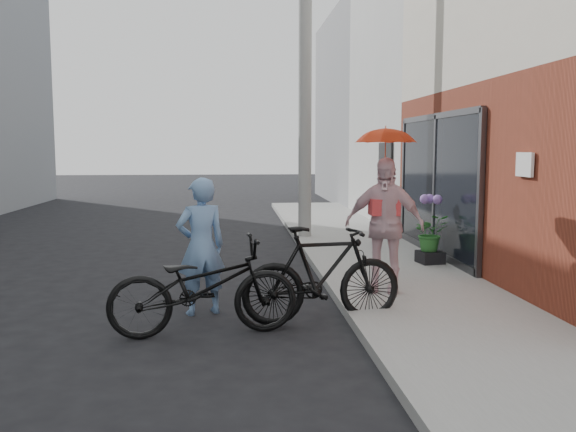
{
  "coord_description": "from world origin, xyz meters",
  "views": [
    {
      "loc": [
        -0.43,
        -7.06,
        2.02
      ],
      "look_at": [
        0.31,
        1.16,
        1.1
      ],
      "focal_mm": 38.0,
      "sensor_mm": 36.0,
      "label": 1
    }
  ],
  "objects": [
    {
      "name": "ground",
      "position": [
        0.0,
        0.0,
        0.0
      ],
      "size": [
        80.0,
        80.0,
        0.0
      ],
      "primitive_type": "plane",
      "color": "black",
      "rests_on": "ground"
    },
    {
      "name": "sidewalk",
      "position": [
        2.1,
        2.0,
        0.06
      ],
      "size": [
        2.2,
        24.0,
        0.12
      ],
      "primitive_type": "cube",
      "color": "#979691",
      "rests_on": "ground"
    },
    {
      "name": "curb",
      "position": [
        0.94,
        2.0,
        0.06
      ],
      "size": [
        0.12,
        24.0,
        0.12
      ],
      "primitive_type": "cube",
      "color": "#9E9E99",
      "rests_on": "ground"
    },
    {
      "name": "plaster_building",
      "position": [
        7.2,
        9.0,
        3.5
      ],
      "size": [
        8.0,
        6.0,
        7.0
      ],
      "primitive_type": "cube",
      "color": "silver",
      "rests_on": "ground"
    },
    {
      "name": "east_building_far",
      "position": [
        7.2,
        16.0,
        3.5
      ],
      "size": [
        8.0,
        8.0,
        7.0
      ],
      "primitive_type": "cube",
      "color": "gray",
      "rests_on": "ground"
    },
    {
      "name": "utility_pole",
      "position": [
        1.1,
        6.0,
        3.5
      ],
      "size": [
        0.28,
        0.28,
        7.0
      ],
      "primitive_type": "cylinder",
      "color": "#9E9E99",
      "rests_on": "ground"
    },
    {
      "name": "officer",
      "position": [
        -0.83,
        0.31,
        0.84
      ],
      "size": [
        0.71,
        0.58,
        1.67
      ],
      "primitive_type": "imported",
      "rotation": [
        0.0,
        0.0,
        3.48
      ],
      "color": "#6F96C6",
      "rests_on": "ground"
    },
    {
      "name": "bike_left",
      "position": [
        -0.77,
        -0.56,
        0.54
      ],
      "size": [
        2.11,
        0.96,
        1.07
      ],
      "primitive_type": "imported",
      "rotation": [
        0.0,
        0.0,
        1.7
      ],
      "color": "black",
      "rests_on": "ground"
    },
    {
      "name": "bike_right",
      "position": [
        0.58,
        -0.21,
        0.57
      ],
      "size": [
        1.96,
        0.82,
        1.14
      ],
      "primitive_type": "imported",
      "rotation": [
        0.0,
        0.0,
        1.72
      ],
      "color": "black",
      "rests_on": "ground"
    },
    {
      "name": "kimono_woman",
      "position": [
        1.55,
        0.79,
        1.01
      ],
      "size": [
        1.13,
        0.81,
        1.78
      ],
      "primitive_type": "imported",
      "rotation": [
        0.0,
        0.0,
        -0.4
      ],
      "color": "silver",
      "rests_on": "sidewalk"
    },
    {
      "name": "parasol",
      "position": [
        1.55,
        0.79,
        2.23
      ],
      "size": [
        0.75,
        0.75,
        0.66
      ],
      "primitive_type": "imported",
      "color": "red",
      "rests_on": "kimono_woman"
    },
    {
      "name": "planter",
      "position": [
        2.81,
        2.67,
        0.22
      ],
      "size": [
        0.44,
        0.44,
        0.2
      ],
      "primitive_type": "cube",
      "rotation": [
        0.0,
        0.0,
        0.17
      ],
      "color": "black",
      "rests_on": "sidewalk"
    },
    {
      "name": "potted_plant",
      "position": [
        2.81,
        2.67,
        0.63
      ],
      "size": [
        0.55,
        0.48,
        0.62
      ],
      "primitive_type": "imported",
      "color": "#2E742E",
      "rests_on": "planter"
    }
  ]
}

